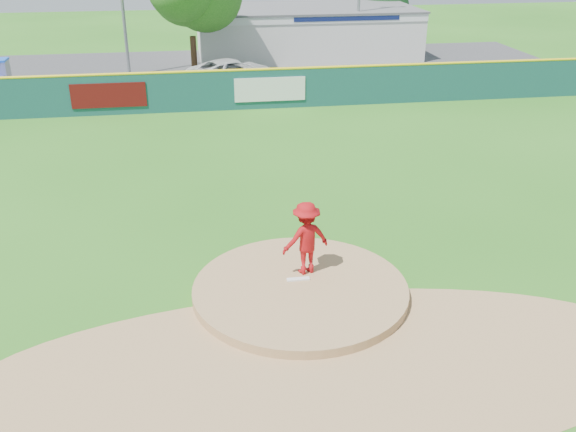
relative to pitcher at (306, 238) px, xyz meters
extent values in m
plane|color=#286B19|center=(-0.27, -0.70, -1.24)|extent=(120.00, 120.00, 0.00)
cylinder|color=#9E774C|center=(-0.27, -0.70, -1.24)|extent=(5.50, 5.50, 0.50)
cube|color=white|center=(-0.27, -0.40, -0.97)|extent=(0.60, 0.15, 0.04)
cylinder|color=#9E774C|center=(-0.27, -3.70, -1.24)|extent=(15.40, 15.40, 0.01)
cube|color=#38383A|center=(-0.27, 26.30, -1.23)|extent=(44.00, 16.00, 0.02)
imported|color=#A00D11|center=(0.00, 0.00, 0.00)|extent=(1.43, 1.05, 1.98)
imported|color=silver|center=(-0.09, 22.70, -0.47)|extent=(5.93, 4.31, 1.50)
cube|color=silver|center=(5.73, 31.30, 0.36)|extent=(15.00, 8.00, 3.20)
cube|color=white|center=(5.73, 27.28, 1.76)|extent=(15.00, 0.06, 0.55)
cube|color=#0F194C|center=(7.73, 27.24, 1.76)|extent=(7.00, 0.03, 0.28)
cube|color=#59595B|center=(5.73, 31.30, 2.01)|extent=(15.20, 8.20, 0.12)
cube|color=#550C0C|center=(-6.60, 17.22, -0.24)|extent=(3.60, 0.04, 1.20)
cube|color=white|center=(1.34, 17.22, -0.24)|extent=(3.60, 0.04, 1.20)
cube|color=#154645|center=(-0.27, 17.30, -0.24)|extent=(40.00, 0.10, 2.00)
cylinder|color=yellow|center=(-0.27, 17.30, 0.76)|extent=(40.00, 0.14, 0.14)
cylinder|color=#382314|center=(-2.27, 24.30, 0.06)|extent=(0.36, 0.36, 2.60)
sphere|color=#387F23|center=(-2.27, 24.30, 3.32)|extent=(5.60, 5.60, 5.60)
cylinder|color=#382314|center=(12.73, 35.30, -0.44)|extent=(0.40, 0.40, 1.60)
camera|label=1|loc=(-2.79, -14.58, 7.45)|focal=40.00mm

